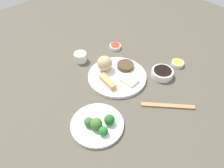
% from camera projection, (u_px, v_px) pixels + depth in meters
% --- Properties ---
extents(tabletop, '(2.20, 2.20, 0.02)m').
position_uv_depth(tabletop, '(118.00, 78.00, 1.16)').
color(tabletop, '#4C463A').
rests_on(tabletop, ground).
extents(main_plate, '(0.29, 0.29, 0.02)m').
position_uv_depth(main_plate, '(117.00, 76.00, 1.15)').
color(main_plate, white).
rests_on(main_plate, tabletop).
extents(rice_scoop, '(0.08, 0.08, 0.08)m').
position_uv_depth(rice_scoop, '(105.00, 63.00, 1.15)').
color(rice_scoop, tan).
rests_on(rice_scoop, main_plate).
extents(spring_roll, '(0.05, 0.11, 0.03)m').
position_uv_depth(spring_roll, '(108.00, 82.00, 1.09)').
color(spring_roll, tan).
rests_on(spring_roll, main_plate).
extents(crab_rangoon_wonton, '(0.07, 0.08, 0.01)m').
position_uv_depth(crab_rangoon_wonton, '(130.00, 80.00, 1.10)').
color(crab_rangoon_wonton, beige).
rests_on(crab_rangoon_wonton, main_plate).
extents(stir_fry_heap, '(0.09, 0.09, 0.02)m').
position_uv_depth(stir_fry_heap, '(125.00, 66.00, 1.18)').
color(stir_fry_heap, '#463520').
rests_on(stir_fry_heap, main_plate).
extents(broccoli_plate, '(0.22, 0.22, 0.01)m').
position_uv_depth(broccoli_plate, '(97.00, 125.00, 0.94)').
color(broccoli_plate, white).
rests_on(broccoli_plate, tabletop).
extents(broccoli_floret_0, '(0.04, 0.04, 0.04)m').
position_uv_depth(broccoli_floret_0, '(109.00, 120.00, 0.92)').
color(broccoli_floret_0, '#1E5D24').
rests_on(broccoli_floret_0, broccoli_plate).
extents(broccoli_floret_1, '(0.05, 0.05, 0.05)m').
position_uv_depth(broccoli_floret_1, '(96.00, 124.00, 0.91)').
color(broccoli_floret_1, '#3D6F2B').
rests_on(broccoli_floret_1, broccoli_plate).
extents(broccoli_floret_2, '(0.04, 0.04, 0.04)m').
position_uv_depth(broccoli_floret_2, '(89.00, 122.00, 0.92)').
color(broccoli_floret_2, '#366432').
rests_on(broccoli_floret_2, broccoli_plate).
extents(broccoli_floret_3, '(0.04, 0.04, 0.04)m').
position_uv_depth(broccoli_floret_3, '(103.00, 131.00, 0.89)').
color(broccoli_floret_3, '#25712E').
rests_on(broccoli_floret_3, broccoli_plate).
extents(soy_sauce_bowl, '(0.11, 0.11, 0.03)m').
position_uv_depth(soy_sauce_bowl, '(162.00, 73.00, 1.15)').
color(soy_sauce_bowl, white).
rests_on(soy_sauce_bowl, tabletop).
extents(soy_sauce_bowl_liquid, '(0.09, 0.09, 0.00)m').
position_uv_depth(soy_sauce_bowl_liquid, '(163.00, 70.00, 1.14)').
color(soy_sauce_bowl_liquid, black).
rests_on(soy_sauce_bowl_liquid, soy_sauce_bowl).
extents(sauce_ramekin_hot_mustard, '(0.06, 0.06, 0.02)m').
position_uv_depth(sauce_ramekin_hot_mustard, '(178.00, 64.00, 1.21)').
color(sauce_ramekin_hot_mustard, white).
rests_on(sauce_ramekin_hot_mustard, tabletop).
extents(sauce_ramekin_hot_mustard_liquid, '(0.05, 0.05, 0.00)m').
position_uv_depth(sauce_ramekin_hot_mustard_liquid, '(178.00, 62.00, 1.21)').
color(sauce_ramekin_hot_mustard_liquid, yellow).
rests_on(sauce_ramekin_hot_mustard_liquid, sauce_ramekin_hot_mustard).
extents(sauce_ramekin_sweet_and_sour, '(0.06, 0.06, 0.02)m').
position_uv_depth(sauce_ramekin_sweet_and_sour, '(115.00, 47.00, 1.32)').
color(sauce_ramekin_sweet_and_sour, white).
rests_on(sauce_ramekin_sweet_and_sour, tabletop).
extents(sauce_ramekin_sweet_and_sour_liquid, '(0.05, 0.05, 0.00)m').
position_uv_depth(sauce_ramekin_sweet_and_sour_liquid, '(115.00, 45.00, 1.31)').
color(sauce_ramekin_sweet_and_sour_liquid, red).
rests_on(sauce_ramekin_sweet_and_sour_liquid, sauce_ramekin_sweet_and_sour).
extents(teacup, '(0.07, 0.07, 0.05)m').
position_uv_depth(teacup, '(80.00, 57.00, 1.23)').
color(teacup, white).
rests_on(teacup, tabletop).
extents(chopsticks_pair, '(0.17, 0.19, 0.01)m').
position_uv_depth(chopsticks_pair, '(168.00, 106.00, 1.02)').
color(chopsticks_pair, '#A8784D').
rests_on(chopsticks_pair, tabletop).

